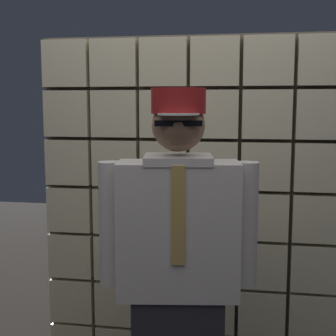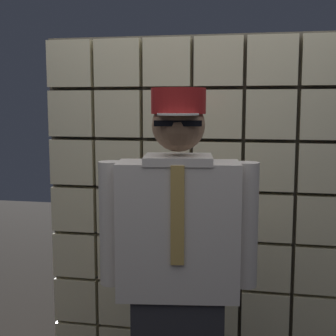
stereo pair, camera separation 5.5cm
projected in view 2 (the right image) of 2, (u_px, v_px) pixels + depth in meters
name	position (u px, v px, depth m)	size (l,w,h in m)	color
glass_block_wall	(192.00, 213.00, 2.85)	(1.80, 0.10, 2.09)	beige
standing_person	(178.00, 279.00, 2.10)	(0.70, 0.33, 1.74)	#28282D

